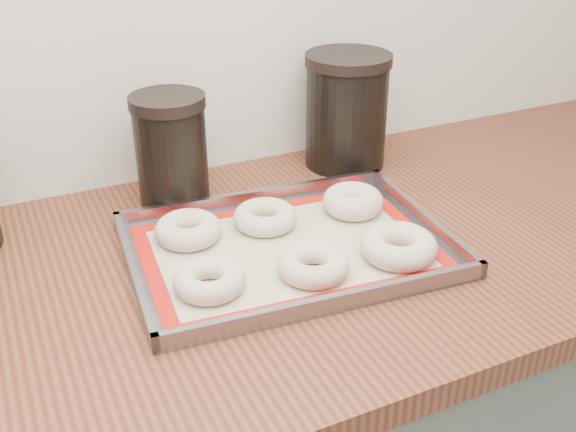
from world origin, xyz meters
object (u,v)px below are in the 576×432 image
bagel_back_mid (265,217)px  bagel_back_right (353,201)px  bagel_back_left (188,230)px  bagel_front_right (399,246)px  canister_mid (171,151)px  canister_right (346,110)px  bagel_front_left (209,280)px  bagel_front_mid (313,265)px  baking_tray (288,248)px

bagel_back_mid → bagel_back_right: 0.15m
bagel_back_mid → bagel_back_left: bearing=175.2°
bagel_front_right → canister_mid: size_ratio=0.59×
canister_right → bagel_back_mid: bearing=-144.6°
bagel_front_left → bagel_back_left: bagel_back_left is taller
bagel_front_mid → bagel_back_mid: 0.16m
bagel_front_left → canister_right: (0.37, 0.30, 0.08)m
bagel_back_mid → baking_tray: bearing=-88.3°
bagel_front_right → canister_right: size_ratio=0.53×
bagel_back_right → canister_right: canister_right is taller
bagel_back_left → canister_mid: 0.16m
bagel_back_right → canister_mid: 0.31m
bagel_back_right → canister_mid: size_ratio=0.52×
bagel_back_mid → canister_mid: (-0.10, 0.15, 0.07)m
bagel_back_left → bagel_back_right: bagel_back_right is taller
bagel_front_right → bagel_back_mid: bearing=129.3°
baking_tray → bagel_front_mid: bearing=-88.6°
bagel_back_right → canister_right: size_ratio=0.47×
bagel_front_left → bagel_back_right: (0.28, 0.11, 0.00)m
bagel_front_right → canister_right: (0.10, 0.33, 0.08)m
bagel_front_left → canister_mid: (0.04, 0.28, 0.07)m
bagel_front_mid → bagel_back_mid: size_ratio=1.01×
bagel_front_right → bagel_back_right: 0.15m
bagel_front_right → canister_right: canister_right is taller
bagel_back_right → baking_tray: bearing=-157.1°
baking_tray → bagel_front_right: 0.16m
baking_tray → bagel_front_left: bearing=-159.8°
canister_mid → bagel_front_mid: bearing=-71.0°
canister_mid → canister_right: 0.34m
bagel_back_right → canister_mid: bearing=146.3°
bagel_front_right → bagel_back_mid: (-0.14, 0.17, -0.00)m
baking_tray → canister_mid: bearing=114.4°
bagel_front_left → bagel_back_left: bearing=83.4°
baking_tray → bagel_front_left: bagel_front_left is taller
baking_tray → bagel_back_right: bagel_back_right is taller
bagel_back_mid → canister_mid: bearing=124.1°
bagel_back_mid → canister_mid: size_ratio=0.53×
baking_tray → canister_mid: size_ratio=2.61×
baking_tray → canister_mid: canister_mid is taller
bagel_back_left → baking_tray: bearing=-35.5°
bagel_front_left → canister_right: size_ratio=0.46×
bagel_front_mid → bagel_back_left: bagel_back_left is taller
bagel_front_left → canister_mid: 0.29m
bagel_front_left → bagel_back_mid: size_ratio=0.97×
bagel_back_right → bagel_front_mid: bearing=-135.9°
bagel_front_right → canister_mid: canister_mid is taller
baking_tray → bagel_back_mid: 0.08m
bagel_front_right → bagel_back_left: size_ratio=1.11×
baking_tray → canister_mid: 0.26m
bagel_front_mid → canister_mid: (-0.10, 0.30, 0.07)m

